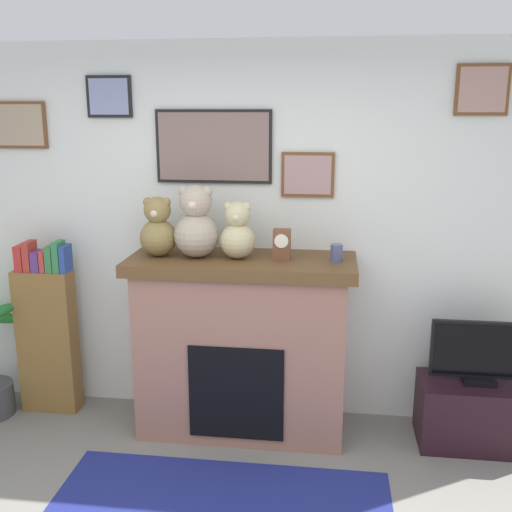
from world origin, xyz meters
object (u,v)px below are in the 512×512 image
object	(u,v)px
teddy_bear_grey	(238,233)
television	(481,353)
teddy_bear_brown	(196,225)
mantel_clock	(282,244)
fireplace	(242,344)
candle_jar	(337,253)
bookshelf	(47,333)
tv_stand	(475,413)
teddy_bear_tan	(158,230)

from	to	relation	value
teddy_bear_grey	television	bearing A→B (deg)	-0.07
teddy_bear_brown	television	bearing A→B (deg)	-0.05
mantel_clock	teddy_bear_grey	world-z (taller)	teddy_bear_grey
fireplace	candle_jar	xyz separation A→B (m)	(0.61, -0.02, 0.66)
fireplace	television	size ratio (longest dim) A/B	2.32
bookshelf	mantel_clock	bearing A→B (deg)	-3.39
bookshelf	tv_stand	xyz separation A→B (m)	(2.98, -0.10, -0.38)
teddy_bear_tan	teddy_bear_brown	bearing A→B (deg)	-0.02
teddy_bear_tan	mantel_clock	bearing A→B (deg)	-0.04
teddy_bear_grey	teddy_bear_tan	bearing A→B (deg)	-180.00
tv_stand	teddy_bear_grey	distance (m)	1.96
bookshelf	fireplace	bearing A→B (deg)	-3.26
teddy_bear_grey	bookshelf	bearing A→B (deg)	175.95
teddy_bear_tan	teddy_bear_brown	world-z (taller)	teddy_bear_brown
bookshelf	tv_stand	world-z (taller)	bookshelf
fireplace	teddy_bear_brown	distance (m)	0.87
tv_stand	teddy_bear_tan	size ratio (longest dim) A/B	1.87
television	teddy_bear_brown	xyz separation A→B (m)	(-1.84, 0.00, 0.79)
bookshelf	mantel_clock	xyz separation A→B (m)	(1.69, -0.10, 0.72)
television	mantel_clock	distance (m)	1.45
mantel_clock	teddy_bear_brown	xyz separation A→B (m)	(-0.56, 0.00, 0.11)
bookshelf	teddy_bear_tan	distance (m)	1.19
television	tv_stand	bearing A→B (deg)	90.00
fireplace	candle_jar	distance (m)	0.90
tv_stand	mantel_clock	bearing A→B (deg)	-179.98
tv_stand	mantel_clock	world-z (taller)	mantel_clock
mantel_clock	teddy_bear_tan	world-z (taller)	teddy_bear_tan
teddy_bear_brown	candle_jar	bearing A→B (deg)	0.04
television	teddy_bear_tan	size ratio (longest dim) A/B	1.63
teddy_bear_grey	tv_stand	bearing A→B (deg)	-0.01
candle_jar	teddy_bear_tan	xyz separation A→B (m)	(-1.16, -0.00, 0.12)
tv_stand	television	bearing A→B (deg)	-90.00
candle_jar	teddy_bear_brown	distance (m)	0.92
television	teddy_bear_brown	distance (m)	2.00
fireplace	mantel_clock	distance (m)	0.75
fireplace	mantel_clock	world-z (taller)	mantel_clock
mantel_clock	television	bearing A→B (deg)	-0.05
fireplace	teddy_bear_tan	distance (m)	0.95
tv_stand	candle_jar	size ratio (longest dim) A/B	6.61
candle_jar	teddy_bear_brown	bearing A→B (deg)	-179.96
fireplace	tv_stand	xyz separation A→B (m)	(1.55, -0.02, -0.40)
fireplace	teddy_bear_brown	world-z (taller)	teddy_bear_brown
fireplace	teddy_bear_tan	world-z (taller)	teddy_bear_tan
tv_stand	teddy_bear_tan	xyz separation A→B (m)	(-2.09, 0.00, 1.18)
teddy_bear_tan	fireplace	bearing A→B (deg)	1.90
tv_stand	teddy_bear_tan	world-z (taller)	teddy_bear_tan
tv_stand	teddy_bear_grey	xyz separation A→B (m)	(-1.57, 0.00, 1.17)
television	mantel_clock	world-z (taller)	mantel_clock
television	teddy_bear_grey	distance (m)	1.74
teddy_bear_brown	teddy_bear_grey	size ratio (longest dim) A/B	1.27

